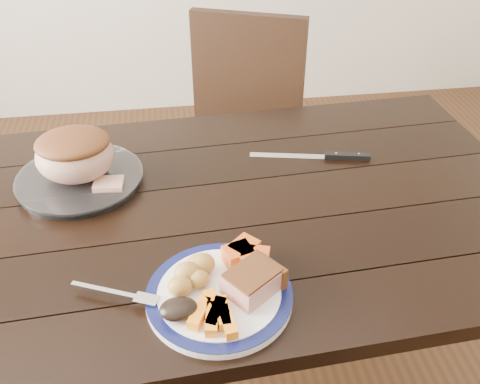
{
  "coord_description": "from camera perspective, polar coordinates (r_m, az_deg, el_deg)",
  "views": [
    {
      "loc": [
        -0.06,
        -0.99,
        1.52
      ],
      "look_at": [
        0.08,
        -0.02,
        0.8
      ],
      "focal_mm": 40.0,
      "sensor_mm": 36.0,
      "label": 1
    }
  ],
  "objects": [
    {
      "name": "dining_table",
      "position": [
        1.32,
        -3.58,
        -4.79
      ],
      "size": [
        1.65,
        0.98,
        0.75
      ],
      "rotation": [
        0.0,
        0.0,
        0.05
      ],
      "color": "black",
      "rests_on": "ground"
    },
    {
      "name": "chair_far",
      "position": [
        2.01,
        0.08,
        6.47
      ],
      "size": [
        0.55,
        0.55,
        0.93
      ],
      "rotation": [
        0.0,
        0.0,
        2.76
      ],
      "color": "black",
      "rests_on": "ground"
    },
    {
      "name": "dinner_plate",
      "position": [
        1.04,
        -2.22,
        -11.02
      ],
      "size": [
        0.28,
        0.28,
        0.02
      ],
      "primitive_type": "cylinder",
      "color": "white",
      "rests_on": "dining_table"
    },
    {
      "name": "plate_rim",
      "position": [
        1.04,
        -2.23,
        -10.7
      ],
      "size": [
        0.28,
        0.28,
        0.02
      ],
      "primitive_type": "torus",
      "color": "#0D1241",
      "rests_on": "dinner_plate"
    },
    {
      "name": "serving_platter",
      "position": [
        1.39,
        -16.67,
        1.25
      ],
      "size": [
        0.3,
        0.3,
        0.02
      ],
      "primitive_type": "cylinder",
      "color": "white",
      "rests_on": "dining_table"
    },
    {
      "name": "pork_slice",
      "position": [
        1.02,
        1.31,
        -9.58
      ],
      "size": [
        0.12,
        0.12,
        0.04
      ],
      "primitive_type": "cube",
      "rotation": [
        0.0,
        0.0,
        0.64
      ],
      "color": "tan",
      "rests_on": "dinner_plate"
    },
    {
      "name": "roasted_potatoes",
      "position": [
        1.04,
        -4.98,
        -8.51
      ],
      "size": [
        0.1,
        0.1,
        0.04
      ],
      "color": "gold",
      "rests_on": "dinner_plate"
    },
    {
      "name": "carrot_batons",
      "position": [
        0.98,
        -2.62,
        -12.9
      ],
      "size": [
        0.09,
        0.11,
        0.02
      ],
      "color": "orange",
      "rests_on": "dinner_plate"
    },
    {
      "name": "pumpkin_wedges",
      "position": [
        1.08,
        0.61,
        -6.75
      ],
      "size": [
        0.1,
        0.09,
        0.04
      ],
      "color": "#F65B1B",
      "rests_on": "dinner_plate"
    },
    {
      "name": "dark_mushroom",
      "position": [
        0.99,
        -6.56,
        -12.29
      ],
      "size": [
        0.07,
        0.05,
        0.03
      ],
      "primitive_type": "ellipsoid",
      "color": "black",
      "rests_on": "dinner_plate"
    },
    {
      "name": "fork",
      "position": [
        1.05,
        -12.6,
        -10.59
      ],
      "size": [
        0.17,
        0.09,
        0.0
      ],
      "rotation": [
        0.0,
        0.0,
        -0.41
      ],
      "color": "silver",
      "rests_on": "dinner_plate"
    },
    {
      "name": "roast_joint",
      "position": [
        1.36,
        -17.17,
        3.66
      ],
      "size": [
        0.19,
        0.16,
        0.12
      ],
      "primitive_type": "ellipsoid",
      "color": "tan",
      "rests_on": "serving_platter"
    },
    {
      "name": "cut_slice",
      "position": [
        1.33,
        -13.83,
        0.78
      ],
      "size": [
        0.07,
        0.06,
        0.02
      ],
      "primitive_type": "cube",
      "rotation": [
        0.0,
        0.0,
        -0.08
      ],
      "color": "tan",
      "rests_on": "serving_platter"
    },
    {
      "name": "carving_knife",
      "position": [
        1.45,
        9.81,
        3.8
      ],
      "size": [
        0.32,
        0.09,
        0.01
      ],
      "rotation": [
        0.0,
        0.0,
        -0.2
      ],
      "color": "silver",
      "rests_on": "dining_table"
    }
  ]
}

